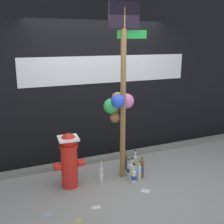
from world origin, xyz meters
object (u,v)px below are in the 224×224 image
memorial_post (120,89)px  bottle_7 (142,168)px  bottle_6 (125,162)px  bottle_5 (139,173)px  bottle_1 (129,169)px  bottle_2 (135,163)px  bottle_3 (134,176)px  bottle_4 (101,174)px  bottle_0 (132,171)px  fire_hydrant (69,159)px

memorial_post → bottle_7: size_ratio=7.10×
memorial_post → bottle_7: memorial_post is taller
bottle_6 → bottle_5: bearing=-84.8°
bottle_1 → bottle_2: bottle_2 is taller
bottle_3 → bottle_5: size_ratio=0.97×
bottle_3 → bottle_4: 0.50m
memorial_post → bottle_0: bearing=-61.6°
bottle_0 → bottle_5: size_ratio=1.14×
bottle_2 → bottle_7: (0.01, -0.21, -0.01)m
bottle_4 → bottle_1: bearing=4.6°
fire_hydrant → bottle_2: fire_hydrant is taller
memorial_post → bottle_1: 1.33m
bottle_1 → bottle_3: (-0.05, -0.26, 0.01)m
bottle_1 → bottle_2: 0.17m
bottle_4 → bottle_6: size_ratio=0.90×
memorial_post → bottle_2: 1.30m
bottle_0 → bottle_1: 0.17m
memorial_post → bottle_7: 1.33m
bottle_4 → memorial_post: bearing=14.7°
bottle_1 → bottle_4: bearing=-175.4°
bottle_0 → bottle_5: bearing=-35.9°
bottle_6 → bottle_7: 0.37m
bottle_4 → bottle_6: 0.58m
bottle_0 → bottle_6: bottle_6 is taller
memorial_post → bottle_5: memorial_post is taller
bottle_1 → bottle_2: (0.15, 0.05, 0.06)m
bottle_2 → bottle_4: size_ratio=1.14×
fire_hydrant → bottle_1: size_ratio=3.00×
bottle_1 → bottle_6: size_ratio=0.74×
bottle_0 → bottle_7: bearing=2.1°
bottle_3 → bottle_7: 0.23m
bottle_5 → bottle_7: (0.09, 0.08, 0.03)m
bottle_3 → bottle_6: (0.08, 0.46, 0.02)m
bottle_5 → bottle_1: bearing=107.0°
bottle_4 → bottle_7: 0.67m
fire_hydrant → bottle_1: (0.98, -0.03, -0.33)m
bottle_0 → bottle_5: (0.10, -0.07, -0.02)m
memorial_post → bottle_3: (0.10, -0.31, -1.32)m
fire_hydrant → bottle_0: fire_hydrant is taller
bottle_0 → bottle_2: bottle_2 is taller
memorial_post → bottle_6: memorial_post is taller
fire_hydrant → bottle_4: fire_hydrant is taller
fire_hydrant → bottle_0: size_ratio=2.29×
bottle_5 → bottle_7: size_ratio=0.86×
bottle_5 → bottle_6: bearing=95.2°
bottle_6 → bottle_7: bearing=-70.0°
memorial_post → bottle_0: size_ratio=7.24×
memorial_post → bottle_6: 1.31m
fire_hydrant → bottle_4: size_ratio=2.49×
bottle_1 → bottle_6: 0.20m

